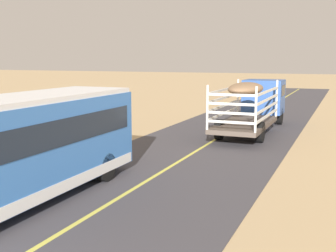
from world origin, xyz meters
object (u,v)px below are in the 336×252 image
Objects in this scene: livestock_truck at (257,100)px; boulder_near_shoulder at (93,95)px; bus at (14,148)px; boulder_mid_field at (95,100)px.

boulder_near_shoulder is at bearing 148.89° from livestock_truck.
bus is 6.44× the size of boulder_near_shoulder.
boulder_near_shoulder is 7.42m from boulder_mid_field.
bus is at bearing -62.98° from boulder_mid_field.
bus is 32.62m from boulder_near_shoulder.
boulder_near_shoulder is (-15.62, 28.61, -1.22)m from bus.
boulder_near_shoulder is at bearing 124.13° from boulder_mid_field.
bus reaches higher than boulder_near_shoulder.
livestock_truck is 5.82× the size of boulder_mid_field.
livestock_truck is 16.20m from boulder_mid_field.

